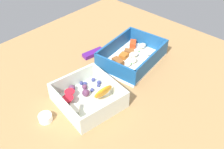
# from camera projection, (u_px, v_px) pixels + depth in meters

# --- Properties ---
(table_surface) EXTENTS (0.80, 0.80, 0.02)m
(table_surface) POSITION_uv_depth(u_px,v_px,m) (115.00, 80.00, 0.74)
(table_surface) COLOR #9E7547
(table_surface) RESTS_ON ground
(pasta_container) EXTENTS (0.21, 0.16, 0.05)m
(pasta_container) POSITION_uv_depth(u_px,v_px,m) (132.00, 57.00, 0.78)
(pasta_container) COLOR white
(pasta_container) RESTS_ON table_surface
(fruit_bowl) EXTENTS (0.16, 0.17, 0.06)m
(fruit_bowl) POSITION_uv_depth(u_px,v_px,m) (88.00, 97.00, 0.64)
(fruit_bowl) COLOR silver
(fruit_bowl) RESTS_ON table_surface
(candy_bar) EXTENTS (0.07, 0.04, 0.01)m
(candy_bar) POSITION_uv_depth(u_px,v_px,m) (93.00, 53.00, 0.81)
(candy_bar) COLOR #51197A
(candy_bar) RESTS_ON table_surface
(paper_cup_liner) EXTENTS (0.03, 0.03, 0.02)m
(paper_cup_liner) POSITION_uv_depth(u_px,v_px,m) (45.00, 118.00, 0.61)
(paper_cup_liner) COLOR white
(paper_cup_liner) RESTS_ON table_surface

